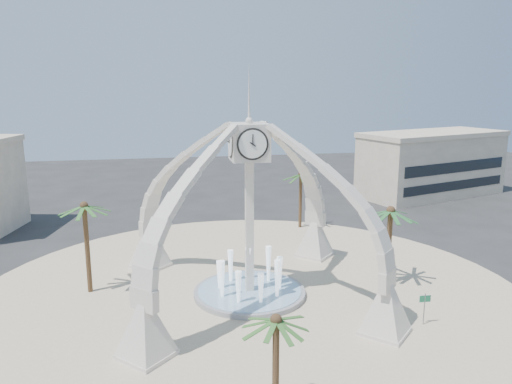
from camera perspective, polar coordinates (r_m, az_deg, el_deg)
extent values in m
plane|color=#282828|center=(36.57, -0.73, -11.73)|extent=(140.00, 140.00, 0.00)
cylinder|color=#C7B794|center=(36.56, -0.73, -11.68)|extent=(40.00, 40.00, 0.06)
cube|color=beige|center=(34.86, -0.76, -4.35)|extent=(0.55, 0.55, 9.80)
cube|color=beige|center=(33.62, -0.79, 5.74)|extent=(2.50, 2.50, 2.50)
cone|color=beige|center=(33.40, -0.80, 11.29)|extent=(0.20, 0.20, 4.00)
cylinder|color=white|center=(32.36, -0.38, 5.49)|extent=(1.84, 0.04, 1.84)
pyramid|color=beige|center=(44.04, 6.75, -5.35)|extent=(3.80, 3.80, 3.20)
pyramid|color=beige|center=(42.13, -12.04, -6.37)|extent=(3.80, 3.80, 3.20)
pyramid|color=beige|center=(29.06, -12.51, -15.23)|extent=(3.80, 3.80, 3.20)
pyramid|color=beige|center=(31.78, 14.62, -12.85)|extent=(3.80, 3.80, 3.20)
cylinder|color=#9C9C9F|center=(36.49, -0.74, -11.44)|extent=(8.00, 8.00, 0.40)
cylinder|color=#86ADC8|center=(36.40, -0.74, -11.12)|extent=(7.40, 7.40, 0.04)
cone|color=white|center=(35.79, -0.74, -8.77)|extent=(0.60, 0.60, 3.20)
cube|color=beige|center=(71.48, 19.41, 2.84)|extent=(21.49, 13.79, 8.00)
cube|color=beige|center=(70.96, 19.66, 6.26)|extent=(21.87, 14.17, 0.60)
cylinder|color=brown|center=(38.64, 14.92, -6.12)|extent=(0.39, 0.39, 5.90)
cylinder|color=brown|center=(37.87, -18.72, -6.18)|extent=(0.35, 0.35, 6.61)
cylinder|color=brown|center=(52.26, 5.09, -0.99)|extent=(0.34, 0.34, 5.83)
cylinder|color=brown|center=(23.34, 2.27, -19.70)|extent=(0.31, 0.31, 5.05)
cylinder|color=slate|center=(33.72, 18.67, -12.59)|extent=(0.07, 0.07, 2.13)
cube|color=#196743|center=(33.43, 18.75, -11.46)|extent=(0.73, 0.07, 0.43)
cube|color=white|center=(33.43, 18.75, -11.46)|extent=(0.78, 0.06, 0.49)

